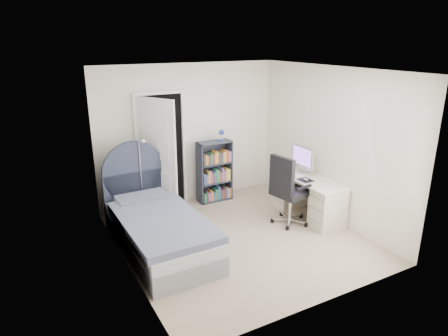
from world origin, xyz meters
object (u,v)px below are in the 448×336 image
floor_lamp (143,188)px  office_chair (287,187)px  desk (308,195)px  nightstand (122,196)px  bookcase (215,173)px  bed (158,227)px

floor_lamp → office_chair: bearing=-31.9°
floor_lamp → desk: floor_lamp is taller
floor_lamp → desk: 2.74m
nightstand → desk: size_ratio=0.42×
nightstand → floor_lamp: 0.46m
floor_lamp → bookcase: (1.44, 0.23, -0.05)m
bed → desk: size_ratio=1.60×
desk → office_chair: (-0.51, -0.09, 0.27)m
bookcase → office_chair: size_ratio=1.15×
bed → nightstand: bearing=98.3°
nightstand → floor_lamp: size_ratio=0.42×
nightstand → floor_lamp: floor_lamp is taller
floor_lamp → bookcase: 1.46m
desk → office_chair: size_ratio=1.20×
floor_lamp → bookcase: size_ratio=1.04×
office_chair → bookcase: bearing=110.3°
desk → office_chair: 0.58m
bed → bookcase: bed is taller
desk → floor_lamp: bearing=155.3°
bed → bookcase: 1.95m
nightstand → desk: 3.13m
floor_lamp → office_chair: (1.98, -1.23, 0.07)m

